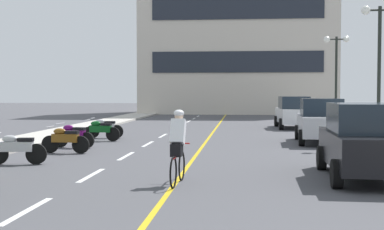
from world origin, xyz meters
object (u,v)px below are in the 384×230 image
parked_car_far (294,112)px  motorcycle_5 (65,139)px  motorcycle_4 (17,148)px  street_lamp_mid (380,43)px  parked_car_near (365,141)px  parked_car_mid (321,121)px  motorcycle_7 (100,130)px  cyclist_rider (178,145)px  motorcycle_6 (73,135)px  motorcycle_8 (104,128)px  street_lamp_far (336,60)px

parked_car_far → motorcycle_5: parked_car_far is taller
parked_car_far → motorcycle_4: 18.68m
street_lamp_mid → motorcycle_5: 12.58m
parked_car_near → motorcycle_5: (-8.96, 4.47, -0.44)m
parked_car_mid → motorcycle_4: size_ratio=2.52×
motorcycle_7 → cyclist_rider: (4.55, -10.07, 0.41)m
parked_car_far → motorcycle_6: parked_car_far is taller
motorcycle_7 → motorcycle_8: same height
parked_car_near → motorcycle_4: parked_car_near is taller
street_lamp_mid → street_lamp_far: 9.78m
street_lamp_mid → motorcycle_4: bearing=-149.7°
motorcycle_8 → street_lamp_far: bearing=34.5°
cyclist_rider → street_lamp_far: bearing=70.7°
parked_car_far → motorcycle_5: 16.01m
parked_car_far → cyclist_rider: (-4.37, -18.91, -0.03)m
street_lamp_far → motorcycle_4: 20.74m
street_lamp_mid → motorcycle_5: bearing=-160.4°
parked_car_near → motorcycle_7: bearing=135.1°
street_lamp_far → motorcycle_4: bearing=-125.4°
street_lamp_mid → parked_car_near: 9.38m
motorcycle_6 → motorcycle_8: 4.13m
motorcycle_6 → motorcycle_4: bearing=-92.1°
cyclist_rider → parked_car_mid: bearing=65.5°
motorcycle_5 → motorcycle_6: same height
street_lamp_far → motorcycle_7: size_ratio=3.03×
motorcycle_6 → motorcycle_7: 2.71m
motorcycle_4 → motorcycle_5: size_ratio=1.00×
motorcycle_5 → cyclist_rider: cyclist_rider is taller
motorcycle_6 → motorcycle_8: same height
parked_car_far → motorcycle_8: (-9.12, -7.41, -0.44)m
parked_car_mid → motorcycle_8: 9.50m
motorcycle_4 → motorcycle_5: bearing=80.9°
motorcycle_6 → cyclist_rider: 8.85m
street_lamp_mid → street_lamp_far: bearing=90.0°
parked_car_near → motorcycle_4: 9.56m
street_lamp_far → motorcycle_6: street_lamp_far is taller
street_lamp_mid → cyclist_rider: bearing=-125.1°
parked_car_mid → parked_car_far: same height
cyclist_rider → parked_car_near: bearing=14.8°
motorcycle_4 → motorcycle_5: same height
motorcycle_6 → parked_car_mid: bearing=16.4°
parked_car_far → motorcycle_8: 11.76m
parked_car_mid → motorcycle_7: (-9.20, -0.10, -0.44)m
street_lamp_mid → street_lamp_far: size_ratio=1.04×
parked_car_near → motorcycle_8: parked_car_near is taller
motorcycle_4 → motorcycle_8: 8.74m
motorcycle_4 → cyclist_rider: size_ratio=0.96×
street_lamp_mid → street_lamp_far: street_lamp_mid is taller
parked_car_near → motorcycle_8: size_ratio=2.50×
street_lamp_far → parked_car_near: 18.69m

